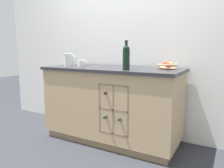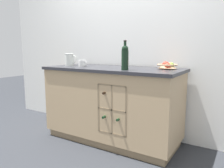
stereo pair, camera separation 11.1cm
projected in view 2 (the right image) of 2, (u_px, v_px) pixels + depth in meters
ground_plane at (112, 139)px, 2.79m from camera, size 14.00×14.00×0.00m
back_wall at (128, 39)px, 2.93m from camera, size 4.40×0.06×2.55m
kitchen_island at (112, 104)px, 2.71m from camera, size 1.68×0.72×0.92m
fruit_bowl at (167, 66)px, 2.44m from camera, size 0.23×0.23×0.08m
white_pitcher at (70, 59)px, 2.93m from camera, size 0.18×0.12×0.16m
ceramic_mug at (82, 63)px, 2.79m from camera, size 0.13×0.09×0.08m
standing_wine_bottle at (125, 57)px, 2.31m from camera, size 0.08×0.08×0.31m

